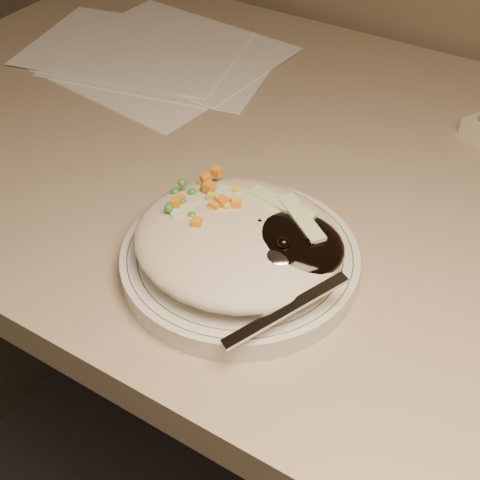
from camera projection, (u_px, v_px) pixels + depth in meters
The scene contains 5 objects.
desk at pixel (369, 316), 0.85m from camera, with size 1.40×0.70×0.74m.
plate at pixel (240, 261), 0.62m from camera, with size 0.22×0.22×0.02m, color silver.
plate_rim at pixel (240, 253), 0.61m from camera, with size 0.21×0.21×0.00m.
meal at pixel (244, 237), 0.60m from camera, with size 0.21×0.19×0.05m.
papers at pixel (155, 55), 0.96m from camera, with size 0.40×0.31×0.00m.
Camera 1 is at (0.17, 0.81, 1.18)m, focal length 50.00 mm.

